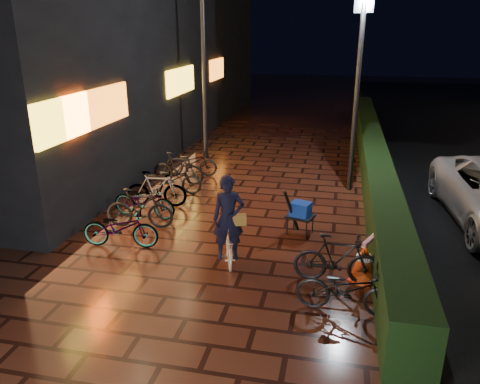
# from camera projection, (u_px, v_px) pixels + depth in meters

# --- Properties ---
(ground) EXTENTS (80.00, 80.00, 0.00)m
(ground) POSITION_uv_depth(u_px,v_px,m) (205.00, 284.00, 8.50)
(ground) COLOR #381911
(ground) RESTS_ON ground
(hedge) EXTENTS (0.70, 20.00, 1.00)m
(hedge) POSITION_uv_depth(u_px,v_px,m) (373.00, 156.00, 15.05)
(hedge) COLOR black
(hedge) RESTS_ON ground
(storefront_block) EXTENTS (12.09, 22.00, 9.00)m
(storefront_block) POSITION_uv_depth(u_px,v_px,m) (60.00, 25.00, 19.48)
(storefront_block) COLOR black
(storefront_block) RESTS_ON ground
(lamp_post_hedge) EXTENTS (0.49, 0.14, 5.09)m
(lamp_post_hedge) POSITION_uv_depth(u_px,v_px,m) (357.00, 91.00, 12.49)
(lamp_post_hedge) COLOR black
(lamp_post_hedge) RESTS_ON ground
(lamp_post_sf) EXTENTS (0.54, 0.15, 5.72)m
(lamp_post_sf) POSITION_uv_depth(u_px,v_px,m) (204.00, 67.00, 15.65)
(lamp_post_sf) COLOR black
(lamp_post_sf) RESTS_ON ground
(cyclist) EXTENTS (0.79, 1.33, 1.80)m
(cyclist) POSITION_uv_depth(u_px,v_px,m) (228.00, 231.00, 9.09)
(cyclist) COLOR silver
(cyclist) RESTS_ON ground
(traffic_barrier) EXTENTS (1.15, 1.88, 0.78)m
(traffic_barrier) POSITION_uv_depth(u_px,v_px,m) (379.00, 247.00, 9.06)
(traffic_barrier) COLOR #F1410C
(traffic_barrier) RESTS_ON ground
(cart_assembly) EXTENTS (0.73, 0.62, 1.07)m
(cart_assembly) POSITION_uv_depth(u_px,v_px,m) (300.00, 211.00, 10.39)
(cart_assembly) COLOR black
(cart_assembly) RESTS_ON ground
(parked_bikes_storefront) EXTENTS (1.85, 5.89, 0.95)m
(parked_bikes_storefront) POSITION_uv_depth(u_px,v_px,m) (160.00, 188.00, 12.18)
(parked_bikes_storefront) COLOR black
(parked_bikes_storefront) RESTS_ON ground
(parked_bikes_hedge) EXTENTS (1.79, 1.48, 0.95)m
(parked_bikes_hedge) POSITION_uv_depth(u_px,v_px,m) (342.00, 275.00, 7.93)
(parked_bikes_hedge) COLOR black
(parked_bikes_hedge) RESTS_ON ground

